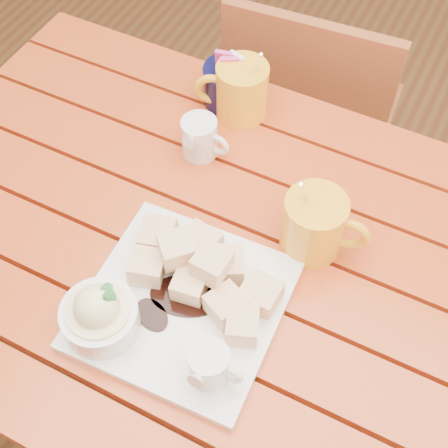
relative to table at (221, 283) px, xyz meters
The scene contains 8 objects.
ground 0.64m from the table, 90.00° to the right, with size 5.00×5.00×0.00m, color #5D301A.
table is the anchor object (origin of this frame).
dessert_plate 0.20m from the table, 98.22° to the right, with size 0.30×0.30×0.12m.
coffee_mug_left 0.36m from the table, 110.45° to the left, with size 0.13×0.10×0.16m.
coffee_mug_right 0.22m from the table, 31.03° to the left, with size 0.14×0.10×0.16m.
cream_pitcher 0.26m from the table, 126.68° to the left, with size 0.09×0.08×0.08m.
sugar_caddy 0.38m from the table, 113.99° to the left, with size 0.10×0.10×0.11m.
chair_far 0.65m from the table, 96.06° to the left, with size 0.42×0.42×0.82m.
Camera 1 is at (0.25, -0.49, 1.60)m, focal length 50.00 mm.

